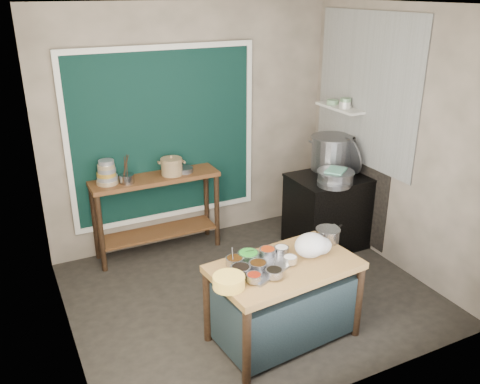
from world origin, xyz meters
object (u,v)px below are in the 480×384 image
stove_block (329,212)px  ceramic_crock (172,167)px  yellow_basin (229,282)px  stock_pot (332,153)px  steamer (335,177)px  saucepan (328,235)px  prep_table (283,302)px  condiment_tray (262,267)px  back_counter (157,215)px  utensil_cup (127,179)px

stove_block → ceramic_crock: (-1.71, 0.70, 0.61)m
yellow_basin → stock_pot: size_ratio=0.49×
ceramic_crock → steamer: bearing=-28.7°
saucepan → steamer: (0.75, 0.93, 0.14)m
prep_table → saucepan: size_ratio=5.39×
condiment_tray → steamer: bearing=35.3°
condiment_tray → yellow_basin: yellow_basin is taller
back_counter → stock_pot: (2.04, -0.51, 0.61)m
yellow_basin → saucepan: bearing=14.4°
prep_table → ceramic_crock: size_ratio=4.85×
stove_block → stock_pot: size_ratio=1.72×
stove_block → condiment_tray: (-1.61, -1.27, 0.34)m
saucepan → utensil_cup: size_ratio=1.45×
prep_table → condiment_tray: (-0.21, 0.03, 0.39)m
yellow_basin → saucepan: (1.14, 0.29, 0.01)m
back_counter → ceramic_crock: (0.19, -0.03, 0.56)m
ceramic_crock → steamer: (1.62, -0.89, -0.09)m
stove_block → prep_table: bearing=-137.3°
prep_table → utensil_cup: 2.22m
prep_table → back_counter: 2.09m
steamer → saucepan: bearing=-129.1°
condiment_tray → ceramic_crock: size_ratio=1.91×
utensil_cup → steamer: (2.14, -0.86, -0.05)m
yellow_basin → ceramic_crock: bearing=82.5°
utensil_cup → steamer: bearing=-21.8°
back_counter → stove_block: bearing=-21.0°
yellow_basin → steamer: steamer is taller
prep_table → stock_pot: stock_pot is taller
saucepan → ceramic_crock: ceramic_crock is taller
prep_table → back_counter: bearing=98.2°
yellow_basin → stock_pot: bearing=37.4°
back_counter → condiment_tray: (0.29, -2.00, 0.29)m
stove_block → yellow_basin: 2.46m
back_counter → stock_pot: 2.19m
prep_table → yellow_basin: size_ratio=4.90×
back_counter → ceramic_crock: size_ratio=5.62×
ceramic_crock → steamer: ceramic_crock is taller
back_counter → stock_pot: bearing=-14.1°
stove_block → saucepan: bearing=-127.0°
back_counter → utensil_cup: 0.62m
back_counter → ceramic_crock: 0.60m
back_counter → steamer: (1.81, -0.92, 0.47)m
stock_pot → steamer: stock_pot is taller
condiment_tray → stock_pot: size_ratio=0.94×
prep_table → stock_pot: 2.28m
stove_block → condiment_tray: size_ratio=1.83×
yellow_basin → ceramic_crock: size_ratio=0.99×
prep_table → steamer: size_ratio=2.90×
back_counter → steamer: 2.09m
steamer → stove_block: bearing=65.3°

